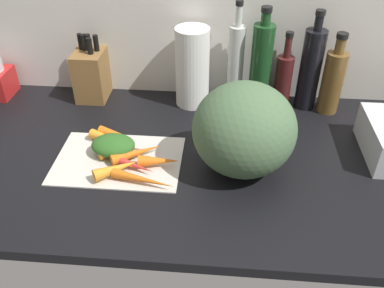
{
  "coord_description": "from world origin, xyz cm",
  "views": [
    {
      "loc": [
        11.84,
        -97.04,
        74.76
      ],
      "look_at": [
        4.17,
        -7.11,
        8.64
      ],
      "focal_mm": 38.69,
      "sensor_mm": 36.0,
      "label": 1
    }
  ],
  "objects": [
    {
      "name": "carrot_9",
      "position": [
        -11.91,
        -4.18,
        2.38
      ],
      "size": [
        14.83,
        10.98,
        3.15
      ],
      "primitive_type": "cone",
      "rotation": [
        0.0,
        1.57,
        0.56
      ],
      "color": "orange",
      "rests_on": "cutting_board"
    },
    {
      "name": "winter_squash",
      "position": [
        17.91,
        -5.54,
        13.02
      ],
      "size": [
        27.82,
        26.69,
        26.04
      ],
      "primitive_type": "ellipsoid",
      "color": "#4C6B47",
      "rests_on": "ground_plane"
    },
    {
      "name": "bottle_4",
      "position": [
        47.53,
        28.29,
        11.39
      ],
      "size": [
        7.0,
        7.0,
        27.55
      ],
      "color": "brown",
      "rests_on": "ground_plane"
    },
    {
      "name": "carrot_4",
      "position": [
        -8.17,
        -15.42,
        2.16
      ],
      "size": [
        17.98,
        6.88,
        2.73
      ],
      "primitive_type": "cone",
      "rotation": [
        0.0,
        1.57,
        -0.24
      ],
      "color": "orange",
      "rests_on": "cutting_board"
    },
    {
      "name": "carrot_3",
      "position": [
        -5.11,
        -7.65,
        2.56
      ],
      "size": [
        11.88,
        4.6,
        3.53
      ],
      "primitive_type": "cone",
      "rotation": [
        0.0,
        1.57,
        0.09
      ],
      "color": "orange",
      "rests_on": "cutting_board"
    },
    {
      "name": "knife_block",
      "position": [
        -34.47,
        31.17,
        9.05
      ],
      "size": [
        10.21,
        13.67,
        22.78
      ],
      "color": "brown",
      "rests_on": "ground_plane"
    },
    {
      "name": "paper_towel_roll",
      "position": [
        1.16,
        29.5,
        13.57
      ],
      "size": [
        11.37,
        11.37,
        27.15
      ],
      "primitive_type": "cylinder",
      "color": "white",
      "rests_on": "ground_plane"
    },
    {
      "name": "cutting_board",
      "position": [
        -17.33,
        -5.34,
        0.4
      ],
      "size": [
        36.32,
        25.04,
        0.8
      ],
      "primitive_type": "cube",
      "color": "beige",
      "rests_on": "ground_plane"
    },
    {
      "name": "bottle_1",
      "position": [
        23.89,
        30.24,
        14.98
      ],
      "size": [
        7.12,
        7.12,
        34.34
      ],
      "color": "#19421E",
      "rests_on": "ground_plane"
    },
    {
      "name": "bottle_3",
      "position": [
        40.22,
        30.69,
        14.22
      ],
      "size": [
        7.09,
        7.09,
        33.64
      ],
      "color": "black",
      "rests_on": "ground_plane"
    },
    {
      "name": "bottle_2",
      "position": [
        31.76,
        29.66,
        10.16
      ],
      "size": [
        5.67,
        5.67,
        26.86
      ],
      "color": "#471919",
      "rests_on": "ground_plane"
    },
    {
      "name": "carrot_1",
      "position": [
        -17.38,
        -2.89,
        2.49
      ],
      "size": [
        13.12,
        4.18,
        3.39
      ],
      "primitive_type": "cone",
      "rotation": [
        0.0,
        1.57,
        0.06
      ],
      "color": "red",
      "rests_on": "cutting_board"
    },
    {
      "name": "carrot_greens_pile",
      "position": [
        -19.22,
        -2.69,
        3.5
      ],
      "size": [
        12.76,
        9.82,
        5.4
      ],
      "primitive_type": "ellipsoid",
      "color": "#2D6023",
      "rests_on": "cutting_board"
    },
    {
      "name": "carrot_8",
      "position": [
        -16.07,
        -11.89,
        2.59
      ],
      "size": [
        12.81,
        10.34,
        3.58
      ],
      "primitive_type": "cone",
      "rotation": [
        0.0,
        1.57,
        0.6
      ],
      "color": "orange",
      "rests_on": "cutting_board"
    },
    {
      "name": "carrot_2",
      "position": [
        -20.56,
        1.4,
        2.35
      ],
      "size": [
        15.56,
        8.6,
        3.09
      ],
      "primitive_type": "cone",
      "rotation": [
        0.0,
        1.57,
        -0.38
      ],
      "color": "orange",
      "rests_on": "cutting_board"
    },
    {
      "name": "bottle_0",
      "position": [
        15.56,
        31.98,
        14.47
      ],
      "size": [
        5.42,
        5.42,
        35.51
      ],
      "color": "silver",
      "rests_on": "ground_plane"
    },
    {
      "name": "ground_plane",
      "position": [
        0.0,
        0.0,
        -1.5
      ],
      "size": [
        170.0,
        80.0,
        3.0
      ],
      "primitive_type": "cube",
      "color": "black"
    },
    {
      "name": "carrot_0",
      "position": [
        -17.01,
        -6.5,
        2.01
      ],
      "size": [
        12.1,
        10.23,
        2.42
      ],
      "primitive_type": "cone",
      "rotation": [
        0.0,
        1.57,
        -0.67
      ],
      "color": "orange",
      "rests_on": "cutting_board"
    },
    {
      "name": "carrot_7",
      "position": [
        -18.36,
        -2.46,
        2.3
      ],
      "size": [
        10.39,
        9.69,
        3.0
      ],
      "primitive_type": "cone",
      "rotation": [
        0.0,
        1.57,
        0.73
      ],
      "color": "orange",
      "rests_on": "cutting_board"
    },
    {
      "name": "carrot_5",
      "position": [
        -20.39,
        4.65,
        2.36
      ],
      "size": [
        11.34,
        6.14,
        3.11
      ],
      "primitive_type": "cone",
      "rotation": [
        0.0,
        1.57,
        -0.29
      ],
      "color": "orange",
      "rests_on": "cutting_board"
    },
    {
      "name": "carrot_6",
      "position": [
        -11.46,
        -9.61,
        2.01
      ],
      "size": [
        11.61,
        6.61,
        2.42
      ],
      "primitive_type": "cone",
      "rotation": [
        0.0,
        1.57,
        -0.39
      ],
      "color": "red",
      "rests_on": "cutting_board"
    },
    {
      "name": "wall_back",
      "position": [
        0.0,
        38.5,
        30.0
      ],
      "size": [
        170.0,
        3.0,
        60.0
      ],
      "primitive_type": "cube",
      "color": "silver",
      "rests_on": "ground_plane"
    }
  ]
}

